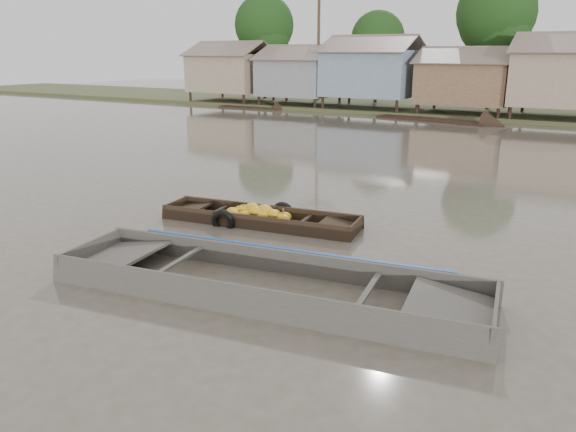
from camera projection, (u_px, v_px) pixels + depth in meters
The scene contains 3 objects.
ground at pixel (294, 262), 11.71m from camera, with size 120.00×120.00×0.00m, color #524C3F.
banana_boat at pixel (258, 218), 14.34m from camera, with size 5.28×1.96×0.70m.
viewer_boat at pixel (267, 289), 10.21m from camera, with size 8.23×3.26×0.64m.
Camera 1 is at (5.46, -9.50, 4.23)m, focal length 35.00 mm.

